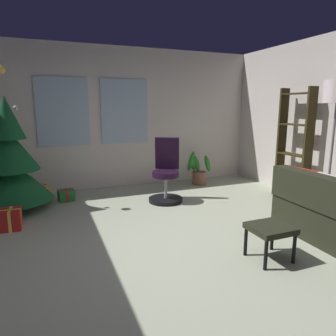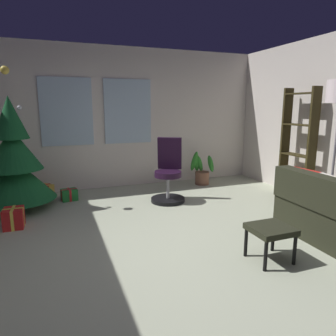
{
  "view_description": "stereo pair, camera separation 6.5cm",
  "coord_description": "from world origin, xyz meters",
  "px_view_note": "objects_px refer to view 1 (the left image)",
  "views": [
    {
      "loc": [
        -1.29,
        -2.76,
        1.55
      ],
      "look_at": [
        -0.15,
        0.08,
        0.93
      ],
      "focal_mm": 32.62,
      "sensor_mm": 36.0,
      "label": 1
    },
    {
      "loc": [
        -1.23,
        -2.79,
        1.55
      ],
      "look_at": [
        -0.15,
        0.08,
        0.93
      ],
      "focal_mm": 32.62,
      "sensor_mm": 36.0,
      "label": 2
    }
  ],
  "objects_px": {
    "office_chair": "(166,177)",
    "potted_plant": "(198,172)",
    "gift_box_red": "(11,219)",
    "footstool": "(270,231)",
    "holiday_tree": "(11,164)",
    "bookshelf": "(294,151)",
    "gift_box_gold": "(40,192)",
    "gift_box_green": "(66,195)"
  },
  "relations": [
    {
      "from": "gift_box_red",
      "to": "office_chair",
      "type": "bearing_deg",
      "value": 9.48
    },
    {
      "from": "gift_box_green",
      "to": "gift_box_gold",
      "type": "xyz_separation_m",
      "value": [
        -0.4,
        0.3,
        0.02
      ]
    },
    {
      "from": "holiday_tree",
      "to": "gift_box_gold",
      "type": "distance_m",
      "value": 0.86
    },
    {
      "from": "gift_box_green",
      "to": "bookshelf",
      "type": "bearing_deg",
      "value": -18.9
    },
    {
      "from": "gift_box_green",
      "to": "potted_plant",
      "type": "xyz_separation_m",
      "value": [
        2.56,
        0.2,
        0.16
      ]
    },
    {
      "from": "footstool",
      "to": "office_chair",
      "type": "height_order",
      "value": "office_chair"
    },
    {
      "from": "gift_box_gold",
      "to": "bookshelf",
      "type": "distance_m",
      "value": 4.35
    },
    {
      "from": "gift_box_red",
      "to": "holiday_tree",
      "type": "bearing_deg",
      "value": 91.34
    },
    {
      "from": "holiday_tree",
      "to": "gift_box_green",
      "type": "height_order",
      "value": "holiday_tree"
    },
    {
      "from": "gift_box_red",
      "to": "potted_plant",
      "type": "relative_size",
      "value": 0.41
    },
    {
      "from": "gift_box_green",
      "to": "office_chair",
      "type": "xyz_separation_m",
      "value": [
        1.55,
        -0.6,
        0.31
      ]
    },
    {
      "from": "footstool",
      "to": "holiday_tree",
      "type": "distance_m",
      "value": 3.71
    },
    {
      "from": "gift_box_red",
      "to": "gift_box_gold",
      "type": "bearing_deg",
      "value": 75.23
    },
    {
      "from": "gift_box_gold",
      "to": "potted_plant",
      "type": "height_order",
      "value": "potted_plant"
    },
    {
      "from": "office_chair",
      "to": "potted_plant",
      "type": "xyz_separation_m",
      "value": [
        1.01,
        0.79,
        -0.15
      ]
    },
    {
      "from": "holiday_tree",
      "to": "gift_box_red",
      "type": "xyz_separation_m",
      "value": [
        0.02,
        -0.78,
        -0.59
      ]
    },
    {
      "from": "gift_box_gold",
      "to": "office_chair",
      "type": "xyz_separation_m",
      "value": [
        1.95,
        -0.9,
        0.3
      ]
    },
    {
      "from": "holiday_tree",
      "to": "potted_plant",
      "type": "height_order",
      "value": "holiday_tree"
    },
    {
      "from": "footstool",
      "to": "gift_box_gold",
      "type": "bearing_deg",
      "value": 124.93
    },
    {
      "from": "gift_box_gold",
      "to": "office_chair",
      "type": "distance_m",
      "value": 2.17
    },
    {
      "from": "bookshelf",
      "to": "gift_box_gold",
      "type": "bearing_deg",
      "value": 159.06
    },
    {
      "from": "holiday_tree",
      "to": "potted_plant",
      "type": "distance_m",
      "value": 3.37
    },
    {
      "from": "gift_box_red",
      "to": "gift_box_gold",
      "type": "xyz_separation_m",
      "value": [
        0.34,
        1.28,
        -0.02
      ]
    },
    {
      "from": "gift_box_gold",
      "to": "office_chair",
      "type": "bearing_deg",
      "value": -24.61
    },
    {
      "from": "holiday_tree",
      "to": "bookshelf",
      "type": "height_order",
      "value": "holiday_tree"
    },
    {
      "from": "gift_box_red",
      "to": "gift_box_green",
      "type": "relative_size",
      "value": 1.03
    },
    {
      "from": "gift_box_red",
      "to": "potted_plant",
      "type": "height_order",
      "value": "potted_plant"
    },
    {
      "from": "bookshelf",
      "to": "gift_box_red",
      "type": "bearing_deg",
      "value": 176.61
    },
    {
      "from": "footstool",
      "to": "potted_plant",
      "type": "relative_size",
      "value": 0.59
    },
    {
      "from": "gift_box_green",
      "to": "gift_box_gold",
      "type": "bearing_deg",
      "value": 143.22
    },
    {
      "from": "gift_box_green",
      "to": "gift_box_gold",
      "type": "relative_size",
      "value": 0.79
    },
    {
      "from": "gift_box_red",
      "to": "gift_box_gold",
      "type": "distance_m",
      "value": 1.32
    },
    {
      "from": "footstool",
      "to": "gift_box_red",
      "type": "height_order",
      "value": "footstool"
    },
    {
      "from": "holiday_tree",
      "to": "office_chair",
      "type": "relative_size",
      "value": 2.02
    },
    {
      "from": "holiday_tree",
      "to": "office_chair",
      "type": "bearing_deg",
      "value": -9.72
    },
    {
      "from": "gift_box_red",
      "to": "footstool",
      "type": "bearing_deg",
      "value": -36.46
    },
    {
      "from": "gift_box_gold",
      "to": "office_chair",
      "type": "height_order",
      "value": "office_chair"
    },
    {
      "from": "gift_box_red",
      "to": "gift_box_green",
      "type": "height_order",
      "value": "gift_box_red"
    },
    {
      "from": "gift_box_red",
      "to": "potted_plant",
      "type": "distance_m",
      "value": 3.5
    },
    {
      "from": "bookshelf",
      "to": "footstool",
      "type": "bearing_deg",
      "value": -138.21
    },
    {
      "from": "footstool",
      "to": "holiday_tree",
      "type": "relative_size",
      "value": 0.19
    },
    {
      "from": "footstool",
      "to": "gift_box_red",
      "type": "relative_size",
      "value": 1.43
    }
  ]
}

